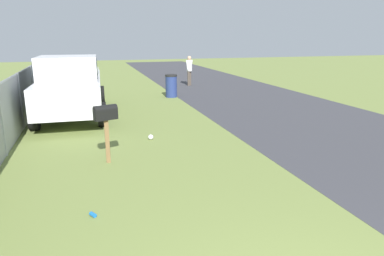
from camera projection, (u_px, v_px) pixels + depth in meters
name	position (u px, v px, depth m)	size (l,w,h in m)	color
road_asphalt	(355.00, 138.00, 9.58)	(60.00, 6.16, 0.01)	#38383D
mailbox	(106.00, 117.00, 7.48)	(0.35, 0.53, 1.30)	brown
pickup_truck	(71.00, 85.00, 11.85)	(5.62, 2.36, 2.09)	silver
trash_bin	(171.00, 86.00, 15.84)	(0.54, 0.54, 1.03)	navy
pedestrian	(189.00, 69.00, 19.40)	(0.35, 0.48, 1.64)	#4C4238
fence_section	(12.00, 107.00, 9.08)	(17.74, 0.07, 1.69)	#9EA3A8
litter_bag_far_scatter	(151.00, 137.00, 9.41)	(0.14, 0.14, 0.14)	silver
litter_can_by_mailbox	(93.00, 215.00, 5.41)	(0.07, 0.07, 0.12)	blue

